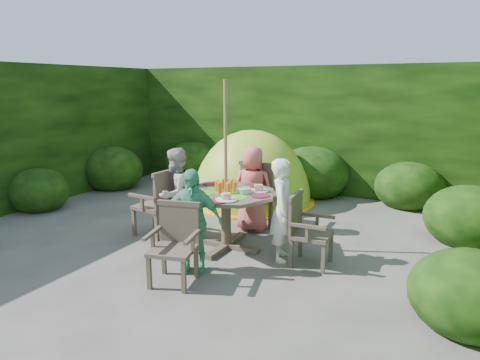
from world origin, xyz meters
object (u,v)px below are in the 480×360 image
at_px(parasol_pole, 226,167).
at_px(child_front, 192,221).
at_px(garden_chair_front, 175,242).
at_px(child_back, 253,189).
at_px(garden_chair_left, 159,202).
at_px(patio_table, 226,201).
at_px(garden_chair_back, 261,192).
at_px(child_left, 176,194).
at_px(garden_chair_right, 306,228).
at_px(child_right, 283,210).
at_px(dome_tent, 251,201).

relative_size(parasol_pole, child_front, 1.80).
height_order(garden_chair_front, child_back, child_back).
relative_size(garden_chair_left, garden_chair_front, 1.11).
height_order(garden_chair_left, garden_chair_front, garden_chair_left).
xyz_separation_m(patio_table, child_front, (-0.01, -0.80, -0.04)).
bearing_deg(garden_chair_back, garden_chair_left, 45.04).
relative_size(child_left, child_back, 1.02).
distance_m(garden_chair_left, child_left, 0.33).
height_order(garden_chair_right, child_right, child_right).
distance_m(patio_table, dome_tent, 2.44).
bearing_deg(garden_chair_back, garden_chair_right, 135.22).
distance_m(garden_chair_left, child_right, 1.90).
distance_m(garden_chair_right, child_right, 0.36).
bearing_deg(child_left, child_right, 91.66).
bearing_deg(garden_chair_right, patio_table, 86.63).
distance_m(child_left, child_back, 1.13).
height_order(patio_table, child_back, child_back).
relative_size(child_left, dome_tent, 0.47).
bearing_deg(parasol_pole, garden_chair_right, -0.43).
xyz_separation_m(garden_chair_back, dome_tent, (-0.72, 1.14, -0.52)).
bearing_deg(parasol_pole, garden_chair_left, -179.95).
relative_size(parasol_pole, garden_chair_back, 2.26).
bearing_deg(child_front, patio_table, 72.36).
xyz_separation_m(garden_chair_right, child_back, (-1.10, 0.81, 0.18)).
relative_size(patio_table, garden_chair_front, 1.59).
xyz_separation_m(garden_chair_right, dome_tent, (-1.82, 2.24, -0.45)).
relative_size(garden_chair_back, child_right, 0.76).
bearing_deg(child_right, garden_chair_right, -107.54).
relative_size(garden_chair_right, garden_chair_front, 0.99).
bearing_deg(parasol_pole, child_left, 179.78).
bearing_deg(child_back, garden_chair_back, -100.96).
xyz_separation_m(garden_chair_left, child_front, (1.09, -0.80, 0.11)).
xyz_separation_m(patio_table, child_right, (0.80, -0.00, -0.01)).
height_order(patio_table, child_left, child_left).
bearing_deg(dome_tent, child_left, -109.79).
relative_size(garden_chair_front, child_left, 0.65).
bearing_deg(garden_chair_front, garden_chair_left, 120.38).
relative_size(patio_table, child_front, 1.09).
distance_m(child_right, child_left, 1.60).
bearing_deg(garden_chair_back, child_back, 90.01).
relative_size(garden_chair_back, child_front, 0.80).
height_order(garden_chair_right, dome_tent, dome_tent).
bearing_deg(garden_chair_left, dome_tent, 174.10).
xyz_separation_m(parasol_pole, garden_chair_back, (0.00, 1.09, -0.58)).
bearing_deg(child_left, child_front, 46.66).
distance_m(parasol_pole, garden_chair_right, 1.28).
bearing_deg(patio_table, dome_tent, 107.81).
bearing_deg(child_front, garden_chair_front, -110.68).
bearing_deg(child_front, child_back, 72.68).
bearing_deg(garden_chair_front, garden_chair_right, 30.46).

